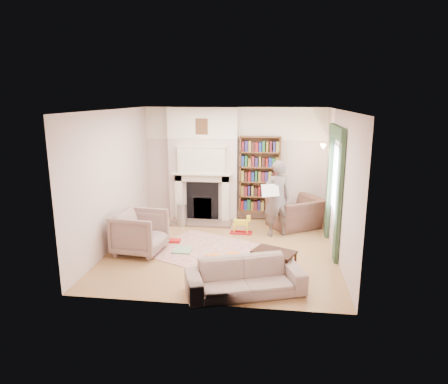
# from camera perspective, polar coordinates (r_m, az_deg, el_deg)

# --- Properties ---
(floor) EXTENTS (4.50, 4.50, 0.00)m
(floor) POSITION_cam_1_polar(r_m,az_deg,el_deg) (8.25, -0.22, -8.19)
(floor) COLOR olive
(floor) RESTS_ON ground
(ceiling) EXTENTS (4.50, 4.50, 0.00)m
(ceiling) POSITION_cam_1_polar(r_m,az_deg,el_deg) (7.67, -0.24, 11.63)
(ceiling) COLOR white
(ceiling) RESTS_ON wall_back
(wall_back) EXTENTS (4.50, 0.00, 4.50)m
(wall_back) POSITION_cam_1_polar(r_m,az_deg,el_deg) (10.04, 1.47, 4.03)
(wall_back) COLOR beige
(wall_back) RESTS_ON floor
(wall_front) EXTENTS (4.50, 0.00, 4.50)m
(wall_front) POSITION_cam_1_polar(r_m,az_deg,el_deg) (5.69, -3.23, -3.38)
(wall_front) COLOR beige
(wall_front) RESTS_ON floor
(wall_left) EXTENTS (0.00, 4.50, 4.50)m
(wall_left) POSITION_cam_1_polar(r_m,az_deg,el_deg) (8.43, -15.57, 1.72)
(wall_left) COLOR beige
(wall_left) RESTS_ON floor
(wall_right) EXTENTS (0.00, 4.50, 4.50)m
(wall_right) POSITION_cam_1_polar(r_m,az_deg,el_deg) (7.88, 16.22, 0.86)
(wall_right) COLOR beige
(wall_right) RESTS_ON floor
(fireplace) EXTENTS (1.70, 0.58, 2.80)m
(fireplace) POSITION_cam_1_polar(r_m,az_deg,el_deg) (9.95, -2.96, 3.85)
(fireplace) COLOR beige
(fireplace) RESTS_ON floor
(bookcase) EXTENTS (1.00, 0.24, 1.85)m
(bookcase) POSITION_cam_1_polar(r_m,az_deg,el_deg) (9.91, 5.12, 2.53)
(bookcase) COLOR brown
(bookcase) RESTS_ON floor
(window) EXTENTS (0.02, 0.90, 1.30)m
(window) POSITION_cam_1_polar(r_m,az_deg,el_deg) (8.25, 15.73, 1.80)
(window) COLOR silver
(window) RESTS_ON wall_right
(curtain_left) EXTENTS (0.07, 0.32, 2.40)m
(curtain_left) POSITION_cam_1_polar(r_m,az_deg,el_deg) (7.62, 16.08, -1.08)
(curtain_left) COLOR #2D432B
(curtain_left) RESTS_ON floor
(curtain_right) EXTENTS (0.07, 0.32, 2.40)m
(curtain_right) POSITION_cam_1_polar(r_m,az_deg,el_deg) (8.97, 14.79, 1.15)
(curtain_right) COLOR #2D432B
(curtain_right) RESTS_ON floor
(pelmet) EXTENTS (0.09, 1.70, 0.24)m
(pelmet) POSITION_cam_1_polar(r_m,az_deg,el_deg) (8.11, 15.83, 8.26)
(pelmet) COLOR #2D432B
(pelmet) RESTS_ON wall_right
(wall_sconce) EXTENTS (0.20, 0.24, 0.24)m
(wall_sconce) POSITION_cam_1_polar(r_m,az_deg,el_deg) (9.23, 13.70, 5.96)
(wall_sconce) COLOR gold
(wall_sconce) RESTS_ON wall_right
(rug) EXTENTS (2.87, 2.60, 0.01)m
(rug) POSITION_cam_1_polar(r_m,az_deg,el_deg) (8.11, -1.68, -8.54)
(rug) COLOR beige
(rug) RESTS_ON floor
(armchair_reading) EXTENTS (1.47, 1.43, 0.73)m
(armchair_reading) POSITION_cam_1_polar(r_m,az_deg,el_deg) (9.61, 10.17, -2.96)
(armchair_reading) COLOR #4F312A
(armchair_reading) RESTS_ON floor
(armchair_left) EXTENTS (1.02, 1.00, 0.84)m
(armchair_left) POSITION_cam_1_polar(r_m,az_deg,el_deg) (8.13, -11.89, -5.67)
(armchair_left) COLOR gray
(armchair_left) RESTS_ON floor
(sofa) EXTENTS (1.98, 1.29, 0.54)m
(sofa) POSITION_cam_1_polar(r_m,az_deg,el_deg) (6.45, 3.01, -12.07)
(sofa) COLOR #B0A691
(sofa) RESTS_ON floor
(man_reading) EXTENTS (0.74, 0.63, 1.71)m
(man_reading) POSITION_cam_1_polar(r_m,az_deg,el_deg) (8.89, 7.57, -0.92)
(man_reading) COLOR #5C4E4A
(man_reading) RESTS_ON floor
(newspaper) EXTENTS (0.40, 0.26, 0.26)m
(newspaper) POSITION_cam_1_polar(r_m,az_deg,el_deg) (8.64, 6.62, 0.24)
(newspaper) COLOR white
(newspaper) RESTS_ON man_reading
(coffee_table) EXTENTS (0.82, 0.70, 0.45)m
(coffee_table) POSITION_cam_1_polar(r_m,az_deg,el_deg) (7.10, 7.10, -10.04)
(coffee_table) COLOR black
(coffee_table) RESTS_ON floor
(paraffin_heater) EXTENTS (0.27, 0.27, 0.55)m
(paraffin_heater) POSITION_cam_1_polar(r_m,az_deg,el_deg) (9.67, -6.07, -3.25)
(paraffin_heater) COLOR #9C9EA3
(paraffin_heater) RESTS_ON floor
(rocking_horse) EXTENTS (0.50, 0.21, 0.44)m
(rocking_horse) POSITION_cam_1_polar(r_m,az_deg,el_deg) (9.09, 2.45, -4.67)
(rocking_horse) COLOR yellow
(rocking_horse) RESTS_ON rug
(board_game) EXTENTS (0.38, 0.38, 0.03)m
(board_game) POSITION_cam_1_polar(r_m,az_deg,el_deg) (8.19, -5.94, -8.25)
(board_game) COLOR #D0C849
(board_game) RESTS_ON rug
(game_box_lid) EXTENTS (0.30, 0.21, 0.05)m
(game_box_lid) POSITION_cam_1_polar(r_m,az_deg,el_deg) (8.68, -7.22, -6.92)
(game_box_lid) COLOR red
(game_box_lid) RESTS_ON rug
(comic_annuals) EXTENTS (0.86, 0.67, 0.02)m
(comic_annuals) POSITION_cam_1_polar(r_m,az_deg,el_deg) (7.82, 0.71, -9.30)
(comic_annuals) COLOR red
(comic_annuals) RESTS_ON rug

